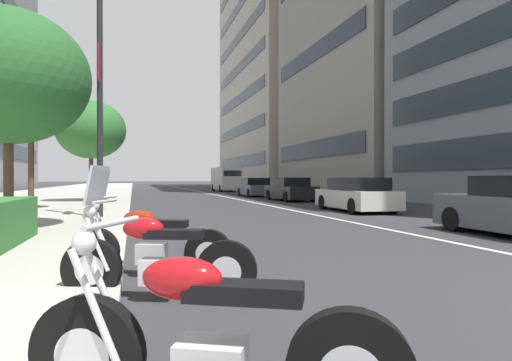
# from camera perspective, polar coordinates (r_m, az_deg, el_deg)

# --- Properties ---
(sidewalk_right_plaza) EXTENTS (160.00, 10.69, 0.15)m
(sidewalk_right_plaza) POSITION_cam_1_polar(r_m,az_deg,el_deg) (32.88, -25.43, -1.97)
(sidewalk_right_plaza) COLOR #B2ADA3
(sidewalk_right_plaza) RESTS_ON ground
(lane_centre_stripe) EXTENTS (110.00, 0.16, 0.01)m
(lane_centre_stripe) POSITION_cam_1_polar(r_m,az_deg,el_deg) (37.97, -6.00, -1.76)
(lane_centre_stripe) COLOR silver
(lane_centre_stripe) RESTS_ON ground
(motorcycle_by_sign_pole) EXTENTS (1.05, 2.00, 1.12)m
(motorcycle_by_sign_pole) POSITION_cam_1_polar(r_m,az_deg,el_deg) (2.56, -6.30, -20.87)
(motorcycle_by_sign_pole) COLOR black
(motorcycle_by_sign_pole) RESTS_ON ground
(motorcycle_mid_row) EXTENTS (0.92, 2.11, 1.50)m
(motorcycle_mid_row) POSITION_cam_1_polar(r_m,az_deg,el_deg) (5.02, -13.15, -10.10)
(motorcycle_mid_row) COLOR black
(motorcycle_mid_row) RESTS_ON ground
(motorcycle_far_end_row) EXTENTS (0.98, 2.15, 1.49)m
(motorcycle_far_end_row) POSITION_cam_1_polar(r_m,az_deg,el_deg) (6.24, -13.94, -8.09)
(motorcycle_far_end_row) COLOR black
(motorcycle_far_end_row) RESTS_ON ground
(car_following_behind) EXTENTS (4.48, 2.01, 1.38)m
(car_following_behind) POSITION_cam_1_polar(r_m,az_deg,el_deg) (18.34, 13.04, -1.90)
(car_following_behind) COLOR beige
(car_following_behind) RESTS_ON ground
(car_mid_block_traffic) EXTENTS (4.61, 1.98, 1.41)m
(car_mid_block_traffic) POSITION_cam_1_polar(r_m,az_deg,el_deg) (26.43, 4.52, -1.23)
(car_mid_block_traffic) COLOR black
(car_mid_block_traffic) RESTS_ON ground
(car_far_down_avenue) EXTENTS (4.41, 1.93, 1.39)m
(car_far_down_avenue) POSITION_cam_1_polar(r_m,az_deg,el_deg) (32.76, -0.11, -0.95)
(car_far_down_avenue) COLOR #4C515B
(car_far_down_avenue) RESTS_ON ground
(delivery_van_ahead) EXTENTS (5.73, 2.25, 2.48)m
(delivery_van_ahead) POSITION_cam_1_polar(r_m,az_deg,el_deg) (45.20, -3.96, 0.25)
(delivery_van_ahead) COLOR silver
(delivery_van_ahead) RESTS_ON ground
(street_lamp_with_banners) EXTENTS (1.26, 2.27, 8.83)m
(street_lamp_with_banners) POSITION_cam_1_polar(r_m,az_deg,el_deg) (14.95, -18.66, 15.83)
(street_lamp_with_banners) COLOR #232326
(street_lamp_with_banners) RESTS_ON sidewalk_right_plaza
(street_tree_near_plaza_corner) EXTENTS (3.72, 3.72, 5.19)m
(street_tree_near_plaza_corner) POSITION_cam_1_polar(r_m,az_deg,el_deg) (12.05, -29.79, 11.71)
(street_tree_near_plaza_corner) COLOR #473323
(street_tree_near_plaza_corner) RESTS_ON sidewalk_right_plaza
(street_tree_far_plaza) EXTENTS (2.64, 2.64, 5.07)m
(street_tree_far_plaza) POSITION_cam_1_polar(r_m,az_deg,el_deg) (19.20, -27.48, 8.41)
(street_tree_far_plaza) COLOR #473323
(street_tree_far_plaza) RESTS_ON sidewalk_right_plaza
(street_tree_by_lamp_post) EXTENTS (3.62, 3.62, 5.34)m
(street_tree_by_lamp_post) POSITION_cam_1_polar(r_m,az_deg,el_deg) (24.92, -20.87, 6.23)
(street_tree_by_lamp_post) COLOR #473323
(street_tree_by_lamp_post) RESTS_ON sidewalk_right_plaza
(office_tower_far_left_down_avenue) EXTENTS (29.52, 15.34, 48.06)m
(office_tower_far_left_down_avenue) POSITION_cam_1_polar(r_m,az_deg,el_deg) (70.25, 4.15, 19.11)
(office_tower_far_left_down_avenue) COLOR beige
(office_tower_far_left_down_avenue) RESTS_ON ground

